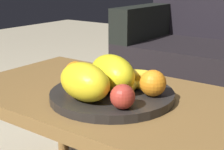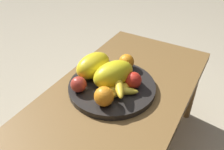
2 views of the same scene
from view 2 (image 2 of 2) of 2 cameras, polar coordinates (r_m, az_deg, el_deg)
coffee_table at (r=1.02m, az=0.89°, el=-7.16°), size 1.10×0.55×0.45m
fruit_bowl at (r=1.01m, az=-0.00°, el=-2.87°), size 0.37×0.37×0.03m
melon_large_front at (r=0.97m, az=0.36°, el=0.19°), size 0.21×0.18×0.11m
melon_smaller_beside at (r=1.03m, az=-4.58°, el=2.34°), size 0.19×0.14×0.11m
orange_front at (r=1.08m, az=3.54°, el=3.25°), size 0.07×0.07×0.07m
orange_left at (r=0.89m, az=-2.06°, el=-5.18°), size 0.08×0.08×0.08m
apple_front at (r=0.97m, az=5.20°, el=-1.28°), size 0.07×0.07×0.07m
apple_left at (r=0.96m, az=-8.14°, el=-2.28°), size 0.07×0.07×0.07m
banana_bunch at (r=0.94m, az=2.13°, el=-3.22°), size 0.17×0.15×0.06m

